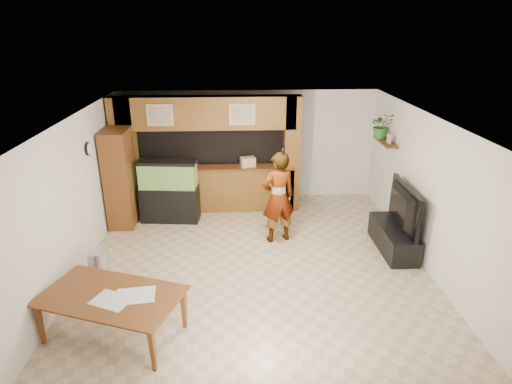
{
  "coord_description": "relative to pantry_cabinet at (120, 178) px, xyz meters",
  "views": [
    {
      "loc": [
        -0.28,
        -6.63,
        4.03
      ],
      "look_at": [
        0.06,
        0.6,
        1.16
      ],
      "focal_mm": 30.0,
      "sensor_mm": 36.0,
      "label": 1
    }
  ],
  "objects": [
    {
      "name": "tv_stand",
      "position": [
        5.35,
        -1.43,
        -0.78
      ],
      "size": [
        0.52,
        1.42,
        0.47
      ],
      "primitive_type": "cube",
      "color": "black",
      "rests_on": "floor"
    },
    {
      "name": "aquarium",
      "position": [
        0.97,
        0.1,
        -0.36
      ],
      "size": [
        1.23,
        0.46,
        1.36
      ],
      "rotation": [
        0.0,
        0.0,
        -0.1
      ],
      "color": "black",
      "rests_on": "floor"
    },
    {
      "name": "floor",
      "position": [
        2.7,
        -1.85,
        -1.02
      ],
      "size": [
        6.5,
        6.5,
        0.0
      ],
      "primitive_type": "plane",
      "color": "tan",
      "rests_on": "ground"
    },
    {
      "name": "wall_right",
      "position": [
        5.7,
        -1.85,
        0.28
      ],
      "size": [
        0.0,
        6.5,
        6.5
      ],
      "primitive_type": "plane",
      "rotation": [
        1.57,
        0.0,
        -1.57
      ],
      "color": "silver",
      "rests_on": "floor"
    },
    {
      "name": "television",
      "position": [
        5.35,
        -1.43,
        -0.14
      ],
      "size": [
        0.23,
        1.43,
        0.82
      ],
      "primitive_type": "imported",
      "rotation": [
        0.0,
        0.0,
        1.54
      ],
      "color": "black",
      "rests_on": "tv_stand"
    },
    {
      "name": "trash_can",
      "position": [
        0.15,
        -2.33,
        -0.72
      ],
      "size": [
        0.33,
        0.33,
        0.61
      ],
      "primitive_type": "cylinder",
      "color": "#B2B2B7",
      "rests_on": "floor"
    },
    {
      "name": "newspaper_a",
      "position": [
        1.04,
        -3.64,
        -0.36
      ],
      "size": [
        0.55,
        0.43,
        0.01
      ],
      "primitive_type": "cube",
      "rotation": [
        0.0,
        0.0,
        0.12
      ],
      "color": "silver",
      "rests_on": "dining_table"
    },
    {
      "name": "microphone",
      "position": [
        3.25,
        -1.1,
        0.84
      ],
      "size": [
        0.03,
        0.09,
        0.15
      ],
      "primitive_type": "cylinder",
      "rotation": [
        0.44,
        0.0,
        0.0
      ],
      "color": "black",
      "rests_on": "person"
    },
    {
      "name": "potted_plant",
      "position": [
        5.52,
        0.35,
        0.97
      ],
      "size": [
        0.5,
        0.43,
        0.55
      ],
      "primitive_type": "imported",
      "rotation": [
        0.0,
        0.0,
        -0.01
      ],
      "color": "#286528",
      "rests_on": "wall_shelf"
    },
    {
      "name": "wall_clock",
      "position": [
        -0.27,
        -0.85,
        0.88
      ],
      "size": [
        0.05,
        0.25,
        0.25
      ],
      "color": "black",
      "rests_on": "wall_left"
    },
    {
      "name": "wall_left",
      "position": [
        -0.3,
        -1.85,
        0.28
      ],
      "size": [
        0.0,
        6.5,
        6.5
      ],
      "primitive_type": "plane",
      "rotation": [
        1.57,
        0.0,
        1.57
      ],
      "color": "silver",
      "rests_on": "floor"
    },
    {
      "name": "ceiling",
      "position": [
        2.7,
        -1.85,
        1.58
      ],
      "size": [
        6.5,
        6.5,
        0.0
      ],
      "primitive_type": "plane",
      "color": "white",
      "rests_on": "wall_back"
    },
    {
      "name": "wall_back",
      "position": [
        2.7,
        1.4,
        0.28
      ],
      "size": [
        6.0,
        0.0,
        6.0
      ],
      "primitive_type": "plane",
      "rotation": [
        1.57,
        0.0,
        0.0
      ],
      "color": "silver",
      "rests_on": "floor"
    },
    {
      "name": "partition",
      "position": [
        1.75,
        0.79,
        0.29
      ],
      "size": [
        4.2,
        0.99,
        2.6
      ],
      "color": "brown",
      "rests_on": "floor"
    },
    {
      "name": "pantry_cabinet",
      "position": [
        0.0,
        0.0,
        0.0
      ],
      "size": [
        0.51,
        0.84,
        2.04
      ],
      "primitive_type": "cube",
      "color": "brown",
      "rests_on": "floor"
    },
    {
      "name": "dining_table",
      "position": [
        0.7,
        -3.65,
        -0.69
      ],
      "size": [
        2.11,
        1.61,
        0.66
      ],
      "primitive_type": "imported",
      "rotation": [
        0.0,
        0.0,
        -0.34
      ],
      "color": "brown",
      "rests_on": "floor"
    },
    {
      "name": "person",
      "position": [
        3.2,
        -0.94,
        -0.11
      ],
      "size": [
        0.76,
        0.61,
        1.82
      ],
      "primitive_type": "imported",
      "rotation": [
        0.0,
        0.0,
        3.44
      ],
      "color": "#91714F",
      "rests_on": "floor"
    },
    {
      "name": "photo_frame",
      "position": [
        5.55,
        -0.09,
        0.8
      ],
      "size": [
        0.06,
        0.15,
        0.19
      ],
      "primitive_type": "cube",
      "rotation": [
        0.0,
        0.0,
        0.19
      ],
      "color": "tan",
      "rests_on": "wall_shelf"
    },
    {
      "name": "counter_box",
      "position": [
        2.67,
        0.6,
        0.12
      ],
      "size": [
        0.36,
        0.29,
        0.21
      ],
      "primitive_type": "cube",
      "rotation": [
        0.0,
        0.0,
        0.26
      ],
      "color": "tan",
      "rests_on": "partition"
    },
    {
      "name": "newspaper_b",
      "position": [
        0.75,
        -3.74,
        -0.36
      ],
      "size": [
        0.59,
        0.53,
        0.01
      ],
      "primitive_type": "cube",
      "rotation": [
        0.0,
        0.0,
        -0.43
      ],
      "color": "silver",
      "rests_on": "dining_table"
    },
    {
      "name": "wall_shelf",
      "position": [
        5.55,
        0.1,
        0.68
      ],
      "size": [
        0.25,
        0.9,
        0.04
      ],
      "primitive_type": "cube",
      "color": "brown",
      "rests_on": "wall_right"
    }
  ]
}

